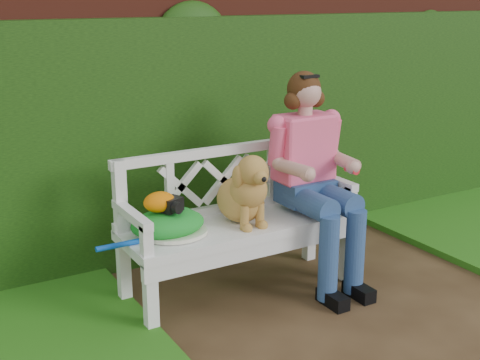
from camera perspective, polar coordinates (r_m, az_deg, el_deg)
ground at (r=3.80m, az=13.09°, el=-13.39°), size 60.00×60.00×0.00m
brick_wall at (r=4.91m, az=-1.45°, el=7.46°), size 10.00×0.30×2.20m
ivy_hedge at (r=4.76m, az=-0.14°, el=4.13°), size 10.00×0.18×1.70m
garden_bench at (r=4.11m, az=-0.00°, el=-6.84°), size 1.62×0.72×0.48m
seated_woman at (r=4.20m, az=6.01°, el=-0.09°), size 0.76×0.89×1.35m
dog at (r=3.93m, az=0.27°, el=-0.64°), size 0.39×0.47×0.46m
tennis_racket at (r=3.78m, az=-6.07°, el=-4.83°), size 0.77×0.49×0.03m
green_bag at (r=3.80m, az=-6.45°, el=-3.80°), size 0.50×0.42×0.15m
camera_item at (r=3.75m, az=-6.12°, el=-2.17°), size 0.15×0.13×0.08m
baseball_glove at (r=3.74m, az=-7.18°, el=-1.95°), size 0.23×0.20×0.12m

